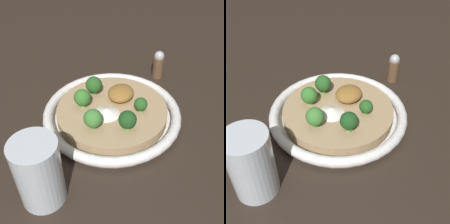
# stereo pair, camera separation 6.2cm
# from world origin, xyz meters

# --- Properties ---
(ground_plane) EXTENTS (6.00, 6.00, 0.00)m
(ground_plane) POSITION_xyz_m (0.00, 0.00, 0.00)
(ground_plane) COLOR #2D231C
(risotto_bowl) EXTENTS (0.30, 0.30, 0.03)m
(risotto_bowl) POSITION_xyz_m (0.00, 0.00, 0.02)
(risotto_bowl) COLOR white
(risotto_bowl) RESTS_ON ground_plane
(cheese_sprinkle) EXTENTS (0.06, 0.06, 0.01)m
(cheese_sprinkle) POSITION_xyz_m (0.02, -0.00, 0.04)
(cheese_sprinkle) COLOR white
(cheese_sprinkle) RESTS_ON risotto_bowl
(crispy_onion_garnish) EXTENTS (0.06, 0.06, 0.03)m
(crispy_onion_garnish) POSITION_xyz_m (-0.04, -0.00, 0.05)
(crispy_onion_garnish) COLOR olive
(crispy_onion_garnish) RESTS_ON risotto_bowl
(broccoli_front) EXTENTS (0.04, 0.04, 0.04)m
(broccoli_front) POSITION_xyz_m (0.03, -0.06, 0.06)
(broccoli_front) COLOR #84A856
(broccoli_front) RESTS_ON risotto_bowl
(broccoli_back) EXTENTS (0.04, 0.04, 0.04)m
(broccoli_back) POSITION_xyz_m (0.04, 0.06, 0.06)
(broccoli_back) COLOR #759E4C
(broccoli_back) RESTS_ON risotto_bowl
(broccoli_right) EXTENTS (0.04, 0.04, 0.04)m
(broccoli_right) POSITION_xyz_m (0.07, 0.00, 0.06)
(broccoli_right) COLOR #668E47
(broccoli_right) RESTS_ON risotto_bowl
(broccoli_back_left) EXTENTS (0.03, 0.03, 0.03)m
(broccoli_back_left) POSITION_xyz_m (-0.02, 0.06, 0.05)
(broccoli_back_left) COLOR #759E4C
(broccoli_back_left) RESTS_ON risotto_bowl
(broccoli_front_left) EXTENTS (0.04, 0.04, 0.04)m
(broccoli_front_left) POSITION_xyz_m (-0.02, -0.06, 0.06)
(broccoli_front_left) COLOR #668E47
(broccoli_front_left) RESTS_ON risotto_bowl
(drinking_glass) EXTENTS (0.08, 0.08, 0.13)m
(drinking_glass) POSITION_xyz_m (0.23, 0.00, 0.06)
(drinking_glass) COLOR silver
(drinking_glass) RESTS_ON ground_plane
(pepper_shaker) EXTENTS (0.03, 0.03, 0.07)m
(pepper_shaker) POSITION_xyz_m (-0.21, 0.02, 0.04)
(pepper_shaker) COLOR brown
(pepper_shaker) RESTS_ON ground_plane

